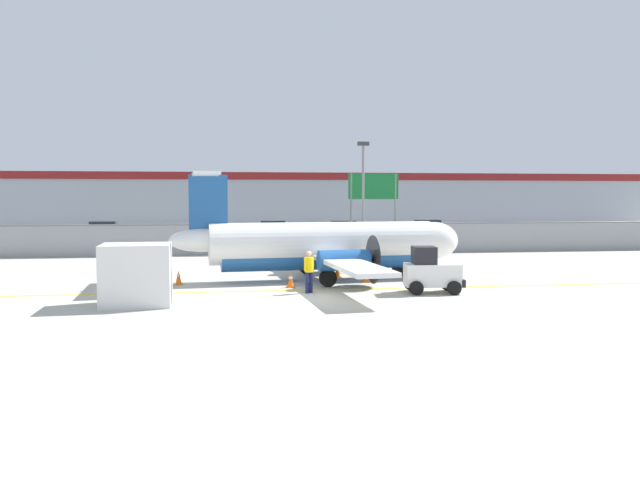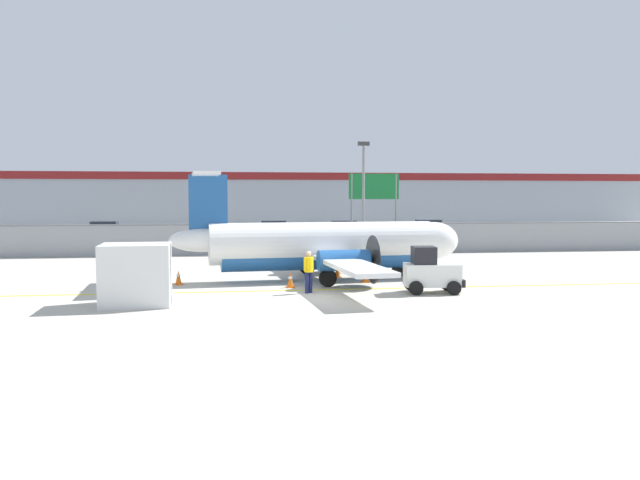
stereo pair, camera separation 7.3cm
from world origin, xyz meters
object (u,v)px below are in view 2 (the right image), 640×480
traffic_cone_near_left (290,280)px  traffic_cone_far_right (178,278)px  ground_crew_worker (309,270)px  parked_car_3 (345,229)px  parked_car_2 (273,230)px  apron_light_pole (363,190)px  highway_sign (374,193)px  baggage_tug (431,272)px  parked_car_1 (185,236)px  parked_car_0 (106,230)px  commuter_airplane (328,246)px  cargo_container (136,275)px  traffic_cone_far_left (366,276)px  traffic_cone_near_right (337,271)px  parked_car_4 (427,228)px

traffic_cone_near_left → traffic_cone_far_right: (-4.82, 1.48, 0.00)m
ground_crew_worker → parked_car_3: 31.74m
traffic_cone_near_left → parked_car_2: bearing=88.0°
apron_light_pole → highway_sign: bearing=70.3°
traffic_cone_near_left → baggage_tug: bearing=-22.2°
baggage_tug → traffic_cone_near_left: baggage_tug is taller
parked_car_2 → traffic_cone_far_right: bearing=84.2°
baggage_tug → parked_car_2: size_ratio=0.56×
traffic_cone_near_left → parked_car_1: parked_car_1 is taller
parked_car_0 → apron_light_pole: (19.36, -19.20, 3.41)m
parked_car_3 → commuter_airplane: bearing=-100.0°
highway_sign → parked_car_1: bearing=161.0°
cargo_container → parked_car_1: 25.06m
apron_light_pole → traffic_cone_far_left: bearing=-101.1°
traffic_cone_near_right → parked_car_4: parked_car_4 is taller
ground_crew_worker → parked_car_4: (15.01, 32.02, -0.06)m
baggage_tug → parked_car_1: (-11.56, 23.72, 0.04)m
cargo_container → parked_car_2: (6.89, 33.74, -0.21)m
traffic_cone_far_left → parked_car_2: parked_car_2 is taller
ground_crew_worker → traffic_cone_far_right: (-5.42, 3.10, -0.64)m
cargo_container → traffic_cone_near_left: size_ratio=3.91×
traffic_cone_near_right → parked_car_3: parked_car_3 is taller
traffic_cone_far_left → traffic_cone_far_right: 8.34m
baggage_tug → parked_car_2: 32.69m
traffic_cone_far_right → baggage_tug: bearing=-19.9°
traffic_cone_near_left → commuter_airplane: bearing=48.6°
ground_crew_worker → traffic_cone_far_left: 4.06m
traffic_cone_far_left → parked_car_1: 22.50m
parked_car_0 → traffic_cone_near_right: bearing=-60.8°
traffic_cone_near_left → traffic_cone_far_left: (3.52, 1.13, 0.00)m
baggage_tug → parked_car_2: baggage_tug is taller
commuter_airplane → apron_light_pole: (3.66, 9.58, 2.70)m
cargo_container → traffic_cone_near_right: cargo_container is taller
ground_crew_worker → apron_light_pole: bearing=118.7°
commuter_airplane → highway_sign: size_ratio=2.92×
baggage_tug → highway_sign: highway_sign is taller
traffic_cone_far_right → parked_car_2: 29.27m
traffic_cone_near_right → parked_car_1: size_ratio=0.15×
cargo_container → traffic_cone_near_left: bearing=28.6°
traffic_cone_far_left → parked_car_2: size_ratio=0.15×
cargo_container → traffic_cone_near_right: bearing=35.3°
parked_car_3 → highway_sign: bearing=-89.0°
traffic_cone_near_right → highway_sign: size_ratio=0.12×
parked_car_1 → parked_car_2: (7.12, 8.67, 0.00)m
traffic_cone_near_right → parked_car_1: parked_car_1 is taller
baggage_tug → apron_light_pole: bearing=95.9°
ground_crew_worker → traffic_cone_near_left: (-0.60, 1.62, -0.64)m
apron_light_pole → traffic_cone_near_left: bearing=-115.4°
traffic_cone_near_left → parked_car_2: 30.17m
highway_sign → traffic_cone_near_left: bearing=-113.8°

